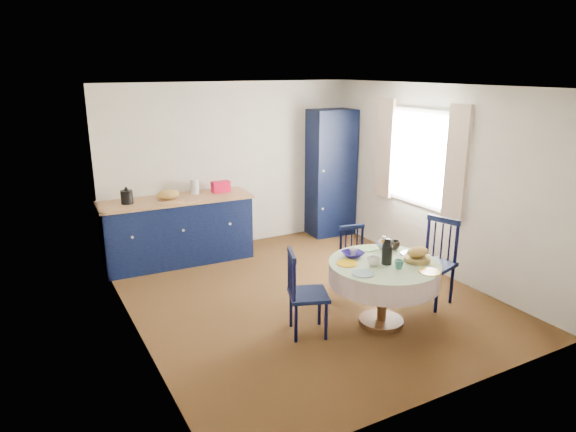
# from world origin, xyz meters

# --- Properties ---
(floor) EXTENTS (4.50, 4.50, 0.00)m
(floor) POSITION_xyz_m (0.00, 0.00, 0.00)
(floor) COLOR black
(floor) RESTS_ON ground
(ceiling) EXTENTS (4.50, 4.50, 0.00)m
(ceiling) POSITION_xyz_m (0.00, 0.00, 2.50)
(ceiling) COLOR white
(ceiling) RESTS_ON wall_back
(wall_back) EXTENTS (4.00, 0.02, 2.50)m
(wall_back) POSITION_xyz_m (0.00, 2.25, 1.25)
(wall_back) COLOR silver
(wall_back) RESTS_ON floor
(wall_left) EXTENTS (0.02, 4.50, 2.50)m
(wall_left) POSITION_xyz_m (-2.00, 0.00, 1.25)
(wall_left) COLOR silver
(wall_left) RESTS_ON floor
(wall_right) EXTENTS (0.02, 4.50, 2.50)m
(wall_right) POSITION_xyz_m (2.00, 0.00, 1.25)
(wall_right) COLOR silver
(wall_right) RESTS_ON floor
(window) EXTENTS (0.10, 1.74, 1.45)m
(window) POSITION_xyz_m (1.95, 0.30, 1.52)
(window) COLOR white
(window) RESTS_ON wall_right
(kitchen_counter) EXTENTS (2.13, 0.74, 1.18)m
(kitchen_counter) POSITION_xyz_m (-1.00, 1.90, 0.48)
(kitchen_counter) COLOR black
(kitchen_counter) RESTS_ON floor
(pantry_cabinet) EXTENTS (0.75, 0.56, 2.06)m
(pantry_cabinet) POSITION_xyz_m (1.64, 2.00, 1.03)
(pantry_cabinet) COLOR black
(pantry_cabinet) RESTS_ON floor
(dining_table) EXTENTS (1.18, 1.18, 0.99)m
(dining_table) POSITION_xyz_m (0.40, -0.97, 0.59)
(dining_table) COLOR brown
(dining_table) RESTS_ON floor
(chair_left) EXTENTS (0.51, 0.52, 0.92)m
(chair_left) POSITION_xyz_m (-0.46, -0.75, 0.46)
(chair_left) COLOR black
(chair_left) RESTS_ON floor
(chair_far) EXTENTS (0.41, 0.40, 0.83)m
(chair_far) POSITION_xyz_m (0.63, -0.13, 0.42)
(chair_far) COLOR black
(chair_far) RESTS_ON floor
(chair_right) EXTENTS (0.54, 0.56, 1.02)m
(chair_right) POSITION_xyz_m (1.25, -0.82, 0.52)
(chair_right) COLOR black
(chair_right) RESTS_ON floor
(mug_a) EXTENTS (0.12, 0.12, 0.10)m
(mug_a) POSITION_xyz_m (0.24, -0.98, 0.76)
(mug_a) COLOR silver
(mug_a) RESTS_ON dining_table
(mug_b) EXTENTS (0.10, 0.10, 0.09)m
(mug_b) POSITION_xyz_m (0.41, -1.17, 0.76)
(mug_b) COLOR #33776C
(mug_b) RESTS_ON dining_table
(mug_c) EXTENTS (0.13, 0.13, 0.10)m
(mug_c) POSITION_xyz_m (0.74, -0.69, 0.76)
(mug_c) COLOR black
(mug_c) RESTS_ON dining_table
(mug_d) EXTENTS (0.09, 0.09, 0.08)m
(mug_d) POSITION_xyz_m (0.22, -0.63, 0.75)
(mug_d) COLOR silver
(mug_d) RESTS_ON dining_table
(cobalt_bowl) EXTENTS (0.23, 0.23, 0.06)m
(cobalt_bowl) POSITION_xyz_m (0.19, -0.66, 0.74)
(cobalt_bowl) COLOR navy
(cobalt_bowl) RESTS_ON dining_table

